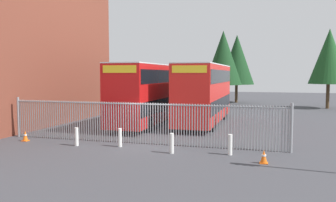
% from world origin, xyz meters
% --- Properties ---
extents(ground_plane, '(100.00, 100.00, 0.00)m').
position_xyz_m(ground_plane, '(0.00, 8.00, 0.00)').
color(ground_plane, '#3D3D42').
extents(palisade_fence, '(15.40, 0.14, 2.35)m').
position_xyz_m(palisade_fence, '(-0.43, 0.00, 1.18)').
color(palisade_fence, gray).
rests_on(palisade_fence, ground).
extents(double_decker_bus_near_gate, '(2.54, 10.81, 4.42)m').
position_xyz_m(double_decker_bus_near_gate, '(-2.29, 7.06, 2.42)').
color(double_decker_bus_near_gate, red).
rests_on(double_decker_bus_near_gate, ground).
extents(double_decker_bus_behind_fence_left, '(2.54, 10.81, 4.42)m').
position_xyz_m(double_decker_bus_behind_fence_left, '(1.58, 8.45, 2.42)').
color(double_decker_bus_behind_fence_left, red).
rests_on(double_decker_bus_behind_fence_left, ground).
extents(bollard_near_left, '(0.20, 0.20, 0.95)m').
position_xyz_m(bollard_near_left, '(-3.36, -1.40, 0.47)').
color(bollard_near_left, silver).
rests_on(bollard_near_left, ground).
extents(bollard_center_front, '(0.20, 0.20, 0.95)m').
position_xyz_m(bollard_center_front, '(-1.10, -1.02, 0.47)').
color(bollard_center_front, silver).
rests_on(bollard_center_front, ground).
extents(bollard_near_right, '(0.20, 0.20, 0.95)m').
position_xyz_m(bollard_near_right, '(1.84, -1.71, 0.47)').
color(bollard_near_right, silver).
rests_on(bollard_near_right, ground).
extents(bollard_far_right, '(0.20, 0.20, 0.95)m').
position_xyz_m(bollard_far_right, '(4.49, -1.27, 0.47)').
color(bollard_far_right, silver).
rests_on(bollard_far_right, ground).
extents(traffic_cone_by_gate, '(0.34, 0.34, 0.59)m').
position_xyz_m(traffic_cone_by_gate, '(-6.77, -1.07, 0.29)').
color(traffic_cone_by_gate, orange).
rests_on(traffic_cone_by_gate, ground).
extents(traffic_cone_mid_forecourt, '(0.34, 0.34, 0.59)m').
position_xyz_m(traffic_cone_mid_forecourt, '(6.00, -2.43, 0.29)').
color(traffic_cone_mid_forecourt, orange).
rests_on(traffic_cone_mid_forecourt, ground).
extents(tree_tall_back, '(4.51, 4.51, 8.84)m').
position_xyz_m(tree_tall_back, '(2.07, 29.10, 5.61)').
color(tree_tall_back, '#4C3823').
rests_on(tree_tall_back, ground).
extents(tree_short_side, '(4.39, 4.39, 8.76)m').
position_xyz_m(tree_short_side, '(0.97, 23.71, 5.61)').
color(tree_short_side, '#4C3823').
rests_on(tree_short_side, ground).
extents(tree_mid_row, '(4.14, 4.14, 8.59)m').
position_xyz_m(tree_mid_row, '(12.30, 23.66, 5.62)').
color(tree_mid_row, '#4C3823').
rests_on(tree_mid_row, ground).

